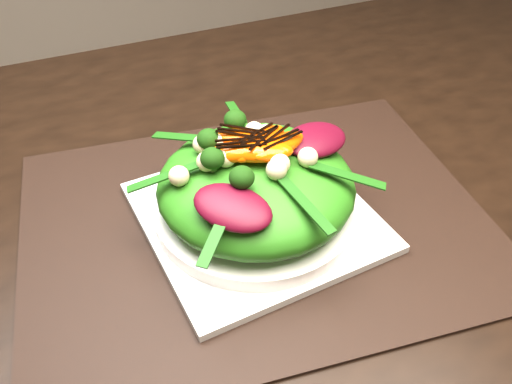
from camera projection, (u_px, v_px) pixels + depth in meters
name	position (u px, v px, depth m)	size (l,w,h in m)	color
dining_table	(371.00, 167.00, 0.72)	(1.60, 0.90, 0.75)	black
placemat	(256.00, 221.00, 0.61)	(0.51, 0.39, 0.00)	black
plate_base	(256.00, 216.00, 0.61)	(0.24, 0.24, 0.01)	silver
salad_bowl	(256.00, 208.00, 0.60)	(0.22, 0.22, 0.02)	white
lettuce_mound	(256.00, 185.00, 0.58)	(0.21, 0.21, 0.07)	#2C7014
radicchio_leaf	(316.00, 140.00, 0.58)	(0.08, 0.05, 0.02)	#410714
orange_segment	(239.00, 145.00, 0.56)	(0.07, 0.03, 0.02)	#E74203
broccoli_floret	(203.00, 143.00, 0.55)	(0.03, 0.03, 0.03)	black
macadamia_nut	(300.00, 177.00, 0.52)	(0.02, 0.02, 0.02)	beige
balsamic_drizzle	(239.00, 137.00, 0.55)	(0.05, 0.00, 0.00)	black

